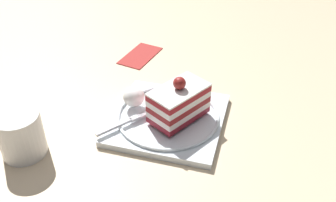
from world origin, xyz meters
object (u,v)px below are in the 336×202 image
folded_napkin (140,55)px  dessert_plate (168,118)px  fork (127,121)px  whipped_cream_dollop (134,97)px  cake_slice (179,102)px  drink_glass_near (21,136)px

folded_napkin → dessert_plate: bearing=31.9°
fork → whipped_cream_dollop: bearing=-173.1°
dessert_plate → fork: fork is taller
cake_slice → folded_napkin: (-0.22, -0.15, -0.05)m
whipped_cream_dollop → drink_glass_near: drink_glass_near is taller
whipped_cream_dollop → fork: whipped_cream_dollop is taller
whipped_cream_dollop → folded_napkin: (-0.21, -0.07, -0.04)m
fork → drink_glass_near: drink_glass_near is taller
whipped_cream_dollop → drink_glass_near: bearing=-41.8°
whipped_cream_dollop → cake_slice: bearing=84.2°
cake_slice → fork: size_ratio=1.24×
dessert_plate → folded_napkin: bearing=-148.1°
whipped_cream_dollop → drink_glass_near: 0.21m
cake_slice → folded_napkin: bearing=-144.5°
dessert_plate → fork: bearing=-54.9°
dessert_plate → cake_slice: cake_slice is taller
cake_slice → folded_napkin: size_ratio=1.08×
dessert_plate → whipped_cream_dollop: bearing=-97.3°
cake_slice → fork: (0.04, -0.08, -0.03)m
fork → drink_glass_near: bearing=-55.0°
cake_slice → whipped_cream_dollop: 0.09m
dessert_plate → whipped_cream_dollop: size_ratio=5.02×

